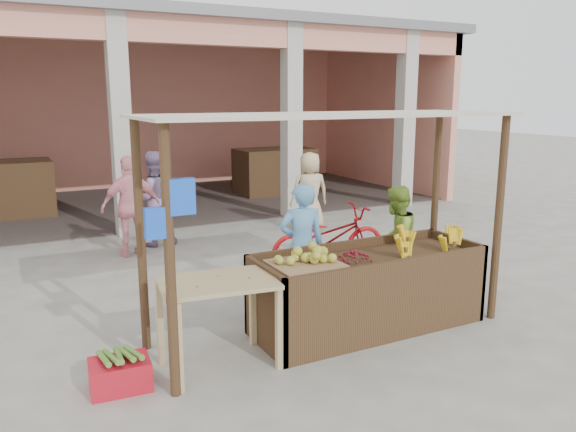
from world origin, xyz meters
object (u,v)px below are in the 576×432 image
red_crate (120,375)px  vendor_green (396,237)px  vendor_blue (302,241)px  motorcycle (329,238)px  fruit_stall (368,293)px  side_table (218,295)px

red_crate → vendor_green: size_ratio=0.35×
vendor_blue → motorcycle: size_ratio=0.86×
vendor_blue → motorcycle: (1.06, 1.09, -0.32)m
motorcycle → red_crate: bearing=126.5°
fruit_stall → motorcycle: bearing=70.5°
fruit_stall → vendor_green: vendor_green is taller
red_crate → side_table: bearing=4.3°
side_table → vendor_green: (2.82, 0.94, 0.02)m
side_table → red_crate: (-0.94, 0.00, -0.59)m
fruit_stall → motorcycle: (0.71, 2.01, 0.10)m
fruit_stall → red_crate: (-2.75, -0.12, -0.27)m
fruit_stall → motorcycle: motorcycle is taller
fruit_stall → vendor_blue: 1.07m
red_crate → vendor_green: bearing=18.4°
red_crate → motorcycle: 4.09m
side_table → red_crate: side_table is taller
side_table → red_crate: bearing=-172.7°
fruit_stall → side_table: 1.85m
fruit_stall → vendor_green: (1.00, 0.82, 0.35)m
fruit_stall → motorcycle: 2.14m
motorcycle → side_table: bearing=135.0°
red_crate → vendor_blue: (2.41, 1.04, 0.69)m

